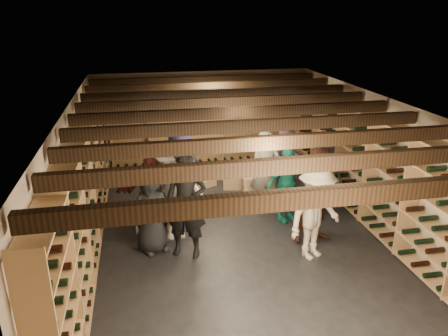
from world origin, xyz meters
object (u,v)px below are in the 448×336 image
person_4 (286,184)px  person_10 (175,167)px  person_1 (186,203)px  person_12 (324,170)px  person_8 (320,196)px  person_7 (266,172)px  crate_stack_left (256,188)px  person_0 (152,211)px  person_6 (181,177)px  crate_stack_right (235,177)px  person_5 (156,189)px  crate_loose (204,182)px  person_11 (285,167)px  person_3 (316,213)px  person_9 (174,191)px

person_4 → person_10: (-2.02, 0.98, 0.13)m
person_1 → person_12: bearing=48.7°
person_8 → person_10: 2.97m
person_7 → person_1: bearing=-132.8°
crate_stack_left → person_7: bearing=-87.4°
person_0 → person_10: (0.53, 1.63, 0.13)m
crate_stack_left → person_8: 2.10m
person_6 → crate_stack_right: bearing=20.9°
crate_stack_left → person_5: 2.37m
crate_stack_left → crate_stack_right: (-0.30, 0.70, 0.00)m
person_5 → person_10: bearing=69.0°
crate_loose → person_12: bearing=-31.8°
person_1 → person_6: bearing=110.0°
person_4 → person_10: size_ratio=0.85×
person_4 → person_5: (-2.43, 0.18, 0.02)m
person_11 → person_1: bearing=-118.4°
crate_loose → person_4: (1.28, -2.01, 0.66)m
person_3 → person_9: 2.43m
crate_stack_left → person_1: person_1 is taller
person_9 → person_11: person_9 is taller
person_3 → crate_loose: bearing=87.4°
crate_stack_right → person_3: bearing=-78.7°
crate_stack_right → person_3: 3.22m
person_12 → person_3: bearing=-110.6°
person_8 → person_9: person_9 is taller
person_3 → person_12: (0.99, 1.95, -0.06)m
crate_stack_right → person_1: 3.07m
person_7 → crate_loose: bearing=132.5°
person_4 → person_8: (0.31, -0.87, 0.12)m
person_5 → person_6: size_ratio=0.88×
crate_stack_left → person_10: bearing=-177.6°
crate_stack_right → person_12: bearing=-35.7°
person_4 → person_8: 0.93m
person_6 → person_5: bearing=-176.8°
crate_stack_right → person_9: bearing=-127.3°
person_6 → person_8: bearing=-53.5°
crate_loose → person_0: (-1.27, -2.67, 0.67)m
person_1 → person_8: size_ratio=1.08×
person_6 → person_10: 0.55m
crate_stack_left → person_4: size_ratio=0.39×
person_8 → person_9: 2.52m
crate_loose → person_12: (2.30, -1.43, 0.66)m
person_1 → person_4: bearing=46.7°
person_3 → person_8: person_8 is taller
person_12 → crate_stack_right: bearing=150.6°
person_11 → person_12: 0.81m
crate_stack_right → person_12: size_ratio=0.37×
person_7 → person_11: bearing=39.3°
crate_loose → person_12: person_12 is taller
person_6 → person_1: bearing=-116.1°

